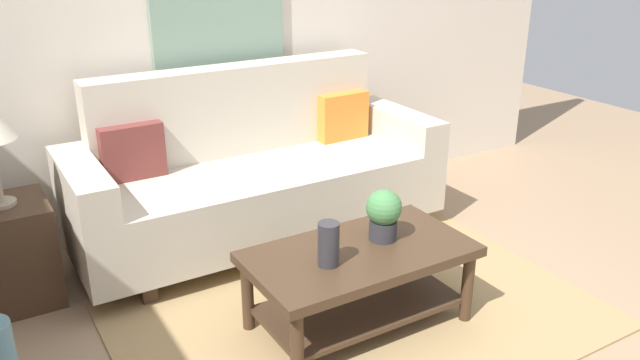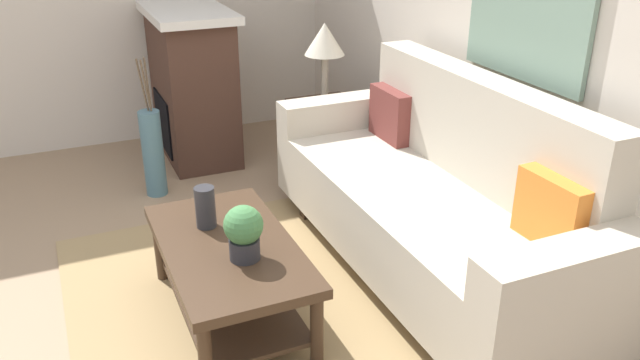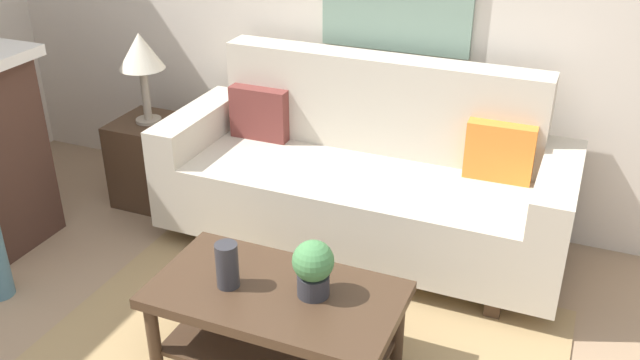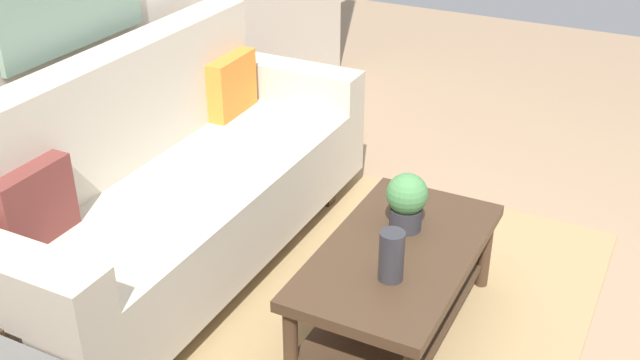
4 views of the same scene
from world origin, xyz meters
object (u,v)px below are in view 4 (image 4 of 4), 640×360
(tabletop_vase, at_px, (391,256))
(potted_plant_tabletop, at_px, (407,200))
(couch, at_px, (174,188))
(throw_pillow_maroon, at_px, (32,205))
(coffee_table, at_px, (397,271))
(throw_pillow_orange, at_px, (230,85))

(tabletop_vase, bearing_deg, potted_plant_tabletop, 12.63)
(couch, height_order, throw_pillow_maroon, couch)
(couch, height_order, coffee_table, couch)
(tabletop_vase, bearing_deg, coffee_table, 12.84)
(couch, relative_size, potted_plant_tabletop, 8.74)
(throw_pillow_orange, distance_m, tabletop_vase, 1.62)
(couch, relative_size, throw_pillow_orange, 6.36)
(throw_pillow_maroon, xyz_separation_m, coffee_table, (0.72, -1.28, -0.37))
(potted_plant_tabletop, bearing_deg, throw_pillow_orange, 65.85)
(couch, bearing_deg, throw_pillow_maroon, 170.11)
(throw_pillow_orange, relative_size, potted_plant_tabletop, 1.37)
(couch, bearing_deg, throw_pillow_orange, 9.89)
(throw_pillow_orange, height_order, coffee_table, throw_pillow_orange)
(couch, distance_m, tabletop_vase, 1.22)
(throw_pillow_orange, bearing_deg, couch, -170.11)
(potted_plant_tabletop, bearing_deg, coffee_table, -167.64)
(coffee_table, distance_m, tabletop_vase, 0.31)
(throw_pillow_orange, bearing_deg, tabletop_vase, -124.98)
(throw_pillow_maroon, height_order, tabletop_vase, throw_pillow_maroon)
(coffee_table, height_order, potted_plant_tabletop, potted_plant_tabletop)
(couch, xyz_separation_m, tabletop_vase, (-0.21, -1.20, 0.10))
(couch, xyz_separation_m, potted_plant_tabletop, (0.16, -1.12, 0.14))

